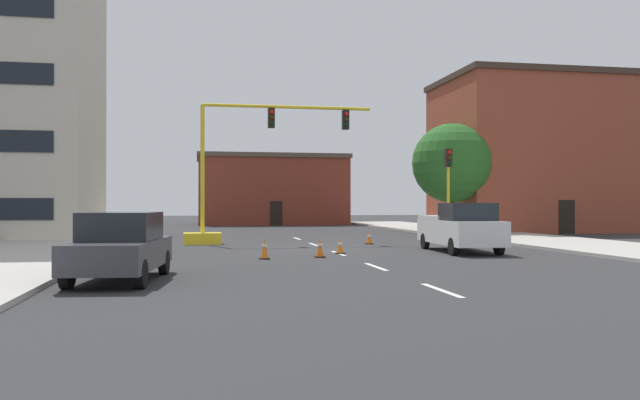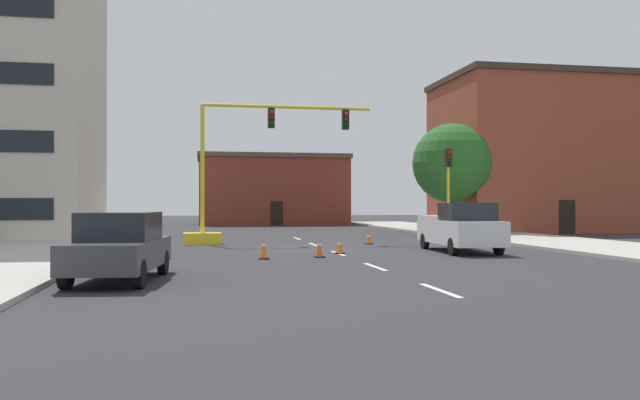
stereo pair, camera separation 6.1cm
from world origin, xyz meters
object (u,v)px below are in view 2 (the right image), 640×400
Objects in this scene: traffic_light_pole_right at (448,173)px; pickup_truck_white at (460,228)px; traffic_signal_gantry at (227,198)px; traffic_cone_roadside_c at (319,248)px; sedan_dark_gray_near_left at (119,246)px; traffic_cone_roadside_b at (264,249)px; traffic_cone_roadside_d at (340,246)px; tree_right_mid at (452,163)px; traffic_cone_roadside_a at (369,238)px.

traffic_light_pole_right is 0.87× the size of pickup_truck_white.
traffic_signal_gantry is 9.24m from traffic_cone_roadside_c.
sedan_dark_gray_near_left is at bearing -135.15° from traffic_light_pole_right.
traffic_cone_roadside_c is (6.28, 6.15, -0.54)m from sedan_dark_gray_near_left.
pickup_truck_white reaches higher than traffic_cone_roadside_b.
traffic_cone_roadside_c is 1.91m from traffic_cone_roadside_d.
traffic_signal_gantry is at bearing 120.42° from traffic_cone_roadside_d.
tree_right_mid is 1.30× the size of pickup_truck_white.
tree_right_mid is at bearing 49.05° from traffic_cone_roadside_a.
traffic_signal_gantry reaches higher than traffic_cone_roadside_a.
traffic_signal_gantry is at bearing 179.14° from traffic_light_pole_right.
pickup_truck_white is 7.81× the size of traffic_cone_roadside_c.
pickup_truck_white reaches higher than traffic_cone_roadside_a.
traffic_cone_roadside_c is (2.99, -8.53, -1.91)m from traffic_signal_gantry.
traffic_signal_gantry is at bearing 109.34° from traffic_cone_roadside_c.
traffic_cone_roadside_d is (7.37, 7.71, -0.59)m from sedan_dark_gray_near_left.
tree_right_mid reaches higher than traffic_cone_roadside_d.
traffic_light_pole_right is 12.20m from traffic_cone_roadside_c.
sedan_dark_gray_near_left reaches higher than traffic_cone_roadside_c.
traffic_signal_gantry is 11.37m from traffic_light_pole_right.
pickup_truck_white is 1.17× the size of sedan_dark_gray_near_left.
tree_right_mid is 12.94m from traffic_cone_roadside_a.
traffic_signal_gantry is 7.16m from traffic_cone_roadside_a.
traffic_cone_roadside_b is 2.09m from traffic_cone_roadside_c.
traffic_cone_roadside_b reaches higher than traffic_cone_roadside_d.
traffic_signal_gantry reaches higher than traffic_light_pole_right.
tree_right_mid is 11.69× the size of traffic_cone_roadside_a.
tree_right_mid reaches higher than traffic_cone_roadside_a.
pickup_truck_white is 9.02× the size of traffic_cone_roadside_d.
traffic_light_pole_right is 6.49× the size of traffic_cone_roadside_b.
traffic_cone_roadside_a is at bearing 52.92° from sedan_dark_gray_near_left.
tree_right_mid is 10.18× the size of traffic_cone_roadside_c.
tree_right_mid is at bearing 69.03° from pickup_truck_white.
traffic_cone_roadside_c is (-11.76, -16.34, -4.24)m from tree_right_mid.
traffic_signal_gantry reaches higher than traffic_cone_roadside_d.
traffic_light_pole_right reaches higher than traffic_cone_roadside_a.
traffic_signal_gantry is at bearing 142.54° from pickup_truck_white.
pickup_truck_white is at bearing 14.42° from traffic_cone_roadside_c.
pickup_truck_white is 8.98× the size of traffic_cone_roadside_a.
traffic_cone_roadside_b is 3.69m from traffic_cone_roadside_d.
tree_right_mid is 11.75× the size of traffic_cone_roadside_d.
traffic_signal_gantry is 9.13m from traffic_cone_roadside_b.
traffic_cone_roadside_b is (-10.36, -8.72, -3.17)m from traffic_light_pole_right.
traffic_cone_roadside_b reaches higher than traffic_cone_roadside_a.
pickup_truck_white is at bearing 31.95° from sedan_dark_gray_near_left.
tree_right_mid is at bearing 66.63° from traffic_light_pole_right.
pickup_truck_white is 7.44× the size of traffic_cone_roadside_b.
traffic_cone_roadside_b is (0.93, -8.88, -1.89)m from traffic_signal_gantry.
sedan_dark_gray_near_left is at bearing -126.08° from traffic_cone_roadside_b.
traffic_cone_roadside_a is 8.05m from traffic_cone_roadside_c.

